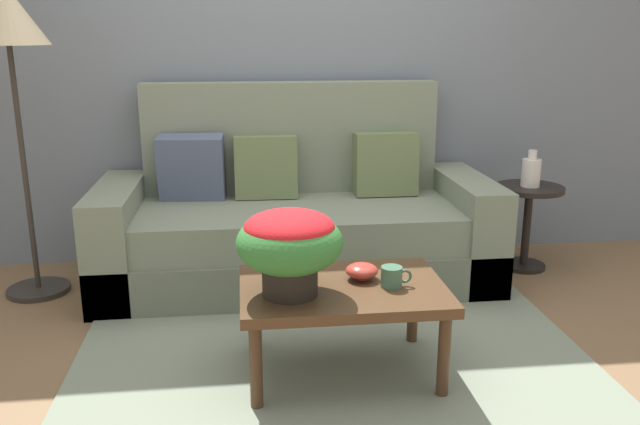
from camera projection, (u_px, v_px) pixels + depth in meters
name	position (u px, v px, depth m)	size (l,w,h in m)	color
ground_plane	(325.00, 333.00, 3.24)	(14.00, 14.00, 0.00)	brown
wall_back	(300.00, 38.00, 4.09)	(6.40, 0.12, 2.80)	slate
area_rug	(328.00, 340.00, 3.15)	(2.32, 1.72, 0.01)	gray
couch	(296.00, 223.00, 3.90)	(2.27, 0.92, 1.14)	#626B59
coffee_table	(343.00, 296.00, 2.77)	(0.86, 0.60, 0.41)	#442D1B
side_table	(528.00, 212.00, 4.04)	(0.41, 0.41, 0.53)	black
floor_lamp	(8.00, 34.00, 3.37)	(0.42, 0.42, 1.69)	#2D2823
potted_plant	(290.00, 242.00, 2.60)	(0.43, 0.43, 0.35)	black
coffee_mug	(392.00, 277.00, 2.73)	(0.13, 0.09, 0.09)	#3D664C
snack_bowl	(362.00, 271.00, 2.81)	(0.14, 0.14, 0.07)	#B2382D
table_vase	(531.00, 172.00, 3.96)	(0.11, 0.11, 0.22)	silver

